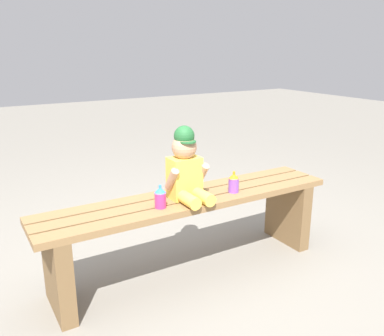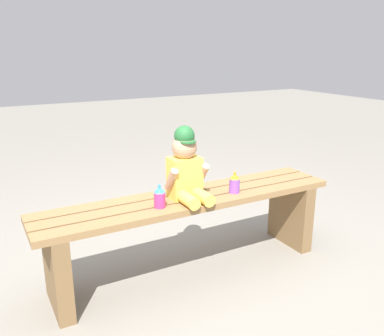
% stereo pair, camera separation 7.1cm
% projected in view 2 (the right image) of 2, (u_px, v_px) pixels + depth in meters
% --- Properties ---
extents(ground_plane, '(16.00, 16.00, 0.00)m').
position_uv_depth(ground_plane, '(191.00, 270.00, 2.44)').
color(ground_plane, gray).
extents(park_bench, '(1.75, 0.35, 0.47)m').
position_uv_depth(park_bench, '(191.00, 220.00, 2.34)').
color(park_bench, olive).
rests_on(park_bench, ground_plane).
extents(child_figure, '(0.23, 0.27, 0.40)m').
position_uv_depth(child_figure, '(186.00, 168.00, 2.22)').
color(child_figure, '#F2C64C').
rests_on(child_figure, park_bench).
extents(sippy_cup_left, '(0.06, 0.06, 0.12)m').
position_uv_depth(sippy_cup_left, '(160.00, 197.00, 2.12)').
color(sippy_cup_left, '#E5337F').
rests_on(sippy_cup_left, park_bench).
extents(sippy_cup_right, '(0.06, 0.06, 0.12)m').
position_uv_depth(sippy_cup_right, '(234.00, 183.00, 2.34)').
color(sippy_cup_right, '#8C4CCC').
rests_on(sippy_cup_right, park_bench).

